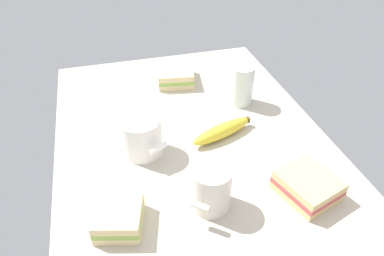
{
  "coord_description": "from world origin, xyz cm",
  "views": [
    {
      "loc": [
        -64.74,
        17.72,
        56.16
      ],
      "look_at": [
        0.0,
        0.0,
        5.0
      ],
      "focal_mm": 33.32,
      "sensor_mm": 36.0,
      "label": 1
    }
  ],
  "objects_px": {
    "sandwich_main": "(175,75)",
    "sandwich_side": "(308,186)",
    "coffee_mug_black": "(141,136)",
    "banana": "(222,131)",
    "coffee_mug_milky": "(211,188)",
    "glass_of_milk": "(241,86)",
    "sandwich_extra": "(119,217)"
  },
  "relations": [
    {
      "from": "coffee_mug_black",
      "to": "coffee_mug_milky",
      "type": "height_order",
      "value": "coffee_mug_milky"
    },
    {
      "from": "coffee_mug_black",
      "to": "sandwich_extra",
      "type": "distance_m",
      "value": 0.21
    },
    {
      "from": "sandwich_main",
      "to": "banana",
      "type": "height_order",
      "value": "sandwich_main"
    },
    {
      "from": "sandwich_main",
      "to": "banana",
      "type": "xyz_separation_m",
      "value": [
        -0.29,
        -0.05,
        -0.0
      ]
    },
    {
      "from": "sandwich_main",
      "to": "sandwich_side",
      "type": "xyz_separation_m",
      "value": [
        -0.51,
        -0.15,
        0.0
      ]
    },
    {
      "from": "sandwich_main",
      "to": "sandwich_side",
      "type": "height_order",
      "value": "same"
    },
    {
      "from": "coffee_mug_milky",
      "to": "sandwich_main",
      "type": "relative_size",
      "value": 0.73
    },
    {
      "from": "sandwich_side",
      "to": "banana",
      "type": "distance_m",
      "value": 0.24
    },
    {
      "from": "sandwich_side",
      "to": "sandwich_extra",
      "type": "height_order",
      "value": "same"
    },
    {
      "from": "coffee_mug_milky",
      "to": "sandwich_main",
      "type": "distance_m",
      "value": 0.49
    },
    {
      "from": "coffee_mug_milky",
      "to": "sandwich_main",
      "type": "bearing_deg",
      "value": -5.17
    },
    {
      "from": "coffee_mug_black",
      "to": "glass_of_milk",
      "type": "height_order",
      "value": "glass_of_milk"
    },
    {
      "from": "coffee_mug_black",
      "to": "sandwich_main",
      "type": "bearing_deg",
      "value": -26.36
    },
    {
      "from": "coffee_mug_milky",
      "to": "sandwich_side",
      "type": "relative_size",
      "value": 0.7
    },
    {
      "from": "coffee_mug_black",
      "to": "banana",
      "type": "height_order",
      "value": "coffee_mug_black"
    },
    {
      "from": "sandwich_main",
      "to": "glass_of_milk",
      "type": "bearing_deg",
      "value": -137.62
    },
    {
      "from": "glass_of_milk",
      "to": "banana",
      "type": "height_order",
      "value": "glass_of_milk"
    },
    {
      "from": "sandwich_main",
      "to": "sandwich_side",
      "type": "bearing_deg",
      "value": -163.52
    },
    {
      "from": "sandwich_main",
      "to": "glass_of_milk",
      "type": "relative_size",
      "value": 1.17
    },
    {
      "from": "banana",
      "to": "sandwich_main",
      "type": "bearing_deg",
      "value": 9.3
    },
    {
      "from": "coffee_mug_black",
      "to": "banana",
      "type": "relative_size",
      "value": 0.69
    },
    {
      "from": "sandwich_side",
      "to": "glass_of_milk",
      "type": "bearing_deg",
      "value": 0.78
    },
    {
      "from": "banana",
      "to": "sandwich_side",
      "type": "bearing_deg",
      "value": -154.75
    },
    {
      "from": "coffee_mug_milky",
      "to": "glass_of_milk",
      "type": "distance_m",
      "value": 0.38
    },
    {
      "from": "coffee_mug_black",
      "to": "sandwich_main",
      "type": "distance_m",
      "value": 0.33
    },
    {
      "from": "coffee_mug_milky",
      "to": "glass_of_milk",
      "type": "bearing_deg",
      "value": -30.16
    },
    {
      "from": "sandwich_main",
      "to": "sandwich_extra",
      "type": "distance_m",
      "value": 0.54
    },
    {
      "from": "coffee_mug_black",
      "to": "coffee_mug_milky",
      "type": "distance_m",
      "value": 0.22
    },
    {
      "from": "coffee_mug_milky",
      "to": "banana",
      "type": "relative_size",
      "value": 0.55
    },
    {
      "from": "coffee_mug_black",
      "to": "glass_of_milk",
      "type": "distance_m",
      "value": 0.32
    },
    {
      "from": "coffee_mug_milky",
      "to": "banana",
      "type": "distance_m",
      "value": 0.22
    },
    {
      "from": "coffee_mug_milky",
      "to": "banana",
      "type": "height_order",
      "value": "coffee_mug_milky"
    }
  ]
}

